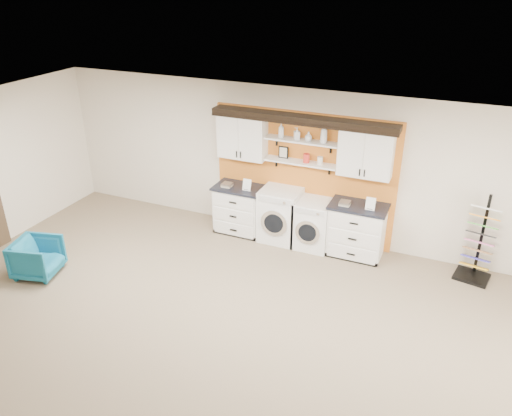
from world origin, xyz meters
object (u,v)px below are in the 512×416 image
at_px(base_cabinet_right, 357,230).
at_px(armchair, 37,258).
at_px(dryer, 313,224).
at_px(washer, 280,215).
at_px(sample_rack, 477,252).
at_px(base_cabinet_left, 240,209).

xyz_separation_m(base_cabinet_right, armchair, (-4.70, -2.72, -0.17)).
bearing_deg(dryer, base_cabinet_right, 0.24).
height_order(washer, armchair, washer).
bearing_deg(sample_rack, base_cabinet_left, -168.66).
relative_size(base_cabinet_left, washer, 0.95).
height_order(base_cabinet_right, sample_rack, sample_rack).
distance_m(base_cabinet_right, dryer, 0.79).
xyz_separation_m(base_cabinet_right, sample_rack, (1.97, 0.03, -0.00)).
bearing_deg(base_cabinet_left, armchair, -131.87).
bearing_deg(dryer, washer, -180.00).
relative_size(base_cabinet_left, armchair, 1.37).
distance_m(base_cabinet_left, dryer, 1.47).
bearing_deg(armchair, washer, -64.65).
bearing_deg(dryer, sample_rack, 0.72).
xyz_separation_m(base_cabinet_left, armchair, (-2.44, -2.72, -0.15)).
relative_size(base_cabinet_left, sample_rack, 0.65).
xyz_separation_m(base_cabinet_right, dryer, (-0.79, -0.00, -0.03)).
relative_size(base_cabinet_right, sample_rack, 0.68).
relative_size(washer, sample_rack, 0.69).
xyz_separation_m(washer, sample_rack, (3.40, 0.03, -0.02)).
xyz_separation_m(washer, armchair, (-3.27, -2.72, -0.19)).
xyz_separation_m(base_cabinet_left, base_cabinet_right, (2.26, -0.00, 0.02)).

